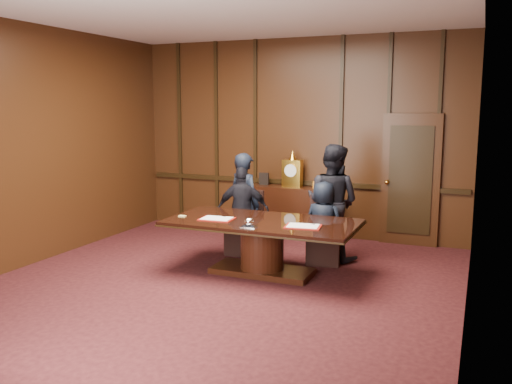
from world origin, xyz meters
TOP-DOWN VIEW (x-y plane):
  - room at (0.07, 0.14)m, footprint 7.00×7.04m
  - sideboard at (0.00, 3.26)m, footprint 1.60×0.45m
  - conference_table at (0.33, 1.02)m, footprint 2.62×1.32m
  - folder_left at (-0.28, 0.85)m, footprint 0.48×0.36m
  - folder_right at (0.97, 0.85)m, footprint 0.50×0.39m
  - inkstand at (0.33, 0.57)m, footprint 0.20×0.14m
  - notepad at (-0.82, 0.82)m, footprint 0.10×0.07m
  - chair_left at (-0.32, 1.89)m, footprint 0.49×0.49m
  - chair_right at (0.98, 1.89)m, footprint 0.55×0.55m
  - signatory_left at (-0.32, 1.82)m, footprint 0.89×0.57m
  - signatory_right at (0.98, 1.82)m, footprint 0.65×0.48m
  - witness_left at (-0.33, 1.92)m, footprint 0.69×0.58m
  - witness_right at (1.02, 2.13)m, footprint 0.98×0.84m

SIDE VIEW (x-z plane):
  - chair_left at x=-0.32m, z-range -0.20..0.79m
  - chair_right at x=0.98m, z-range -0.20..0.79m
  - sideboard at x=0.00m, z-range -0.28..1.26m
  - conference_table at x=0.33m, z-range 0.13..0.89m
  - signatory_right at x=0.98m, z-range 0.00..1.24m
  - signatory_left at x=-0.32m, z-range 0.00..1.41m
  - notepad at x=-0.82m, z-range 0.76..0.77m
  - folder_left at x=-0.28m, z-range 0.76..0.78m
  - folder_right at x=0.97m, z-range 0.76..0.78m
  - witness_left at x=-0.33m, z-range 0.00..1.60m
  - inkstand at x=0.33m, z-range 0.76..0.87m
  - witness_right at x=1.02m, z-range 0.00..1.76m
  - room at x=0.07m, z-range -0.03..3.47m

